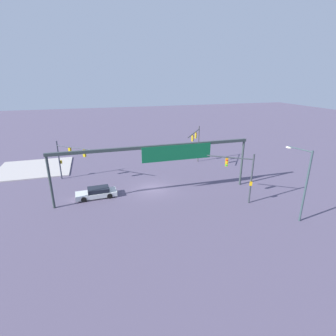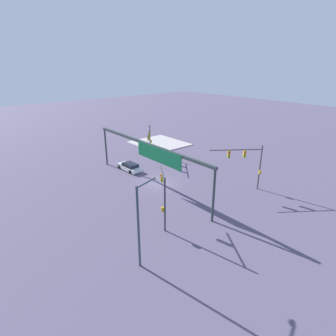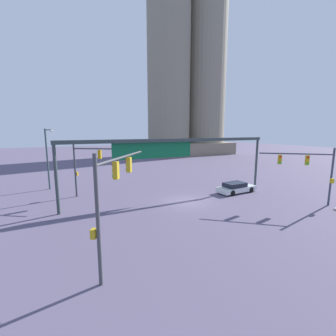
% 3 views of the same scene
% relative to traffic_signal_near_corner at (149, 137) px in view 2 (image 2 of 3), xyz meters
% --- Properties ---
extents(ground_plane, '(197.46, 197.46, 0.00)m').
position_rel_traffic_signal_near_corner_xyz_m(ground_plane, '(-10.25, 5.88, -3.83)').
color(ground_plane, '#554C64').
extents(sidewalk_corner, '(10.94, 9.61, 0.15)m').
position_rel_traffic_signal_near_corner_xyz_m(sidewalk_corner, '(6.08, -7.00, -3.76)').
color(sidewalk_corner, '#B4ADAA').
rests_on(sidewalk_corner, ground).
extents(traffic_signal_near_corner, '(5.23, 4.64, 5.60)m').
position_rel_traffic_signal_near_corner_xyz_m(traffic_signal_near_corner, '(0.00, 0.00, 0.00)').
color(traffic_signal_near_corner, '#343948').
rests_on(traffic_signal_near_corner, ground).
extents(traffic_signal_opposite_side, '(4.52, 5.74, 6.21)m').
position_rel_traffic_signal_near_corner_xyz_m(traffic_signal_opposite_side, '(-19.38, -1.65, 0.48)').
color(traffic_signal_opposite_side, '#3E3F43').
rests_on(traffic_signal_opposite_side, ground).
extents(traffic_signal_cross_street, '(4.41, 3.30, 5.92)m').
position_rel_traffic_signal_near_corner_xyz_m(traffic_signal_cross_street, '(-19.14, 12.34, 0.01)').
color(traffic_signal_cross_street, '#30373C').
rests_on(traffic_signal_cross_street, ground).
extents(streetlamp_curved_arm, '(1.01, 2.76, 7.45)m').
position_rel_traffic_signal_near_corner_xyz_m(streetlamp_curved_arm, '(-22.75, 17.63, 0.57)').
color(streetlamp_curved_arm, '#324449').
rests_on(streetlamp_curved_arm, ground).
extents(overhead_sign_gantry, '(23.97, 0.43, 6.38)m').
position_rel_traffic_signal_near_corner_xyz_m(overhead_sign_gantry, '(-10.91, 7.94, 1.57)').
color(overhead_sign_gantry, '#303C3C').
rests_on(overhead_sign_gantry, ground).
extents(sedan_car_approaching, '(4.92, 2.13, 1.21)m').
position_rel_traffic_signal_near_corner_xyz_m(sedan_car_approaching, '(-3.19, 6.41, -3.25)').
color(sedan_car_approaching, silver).
rests_on(sedan_car_approaching, ground).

